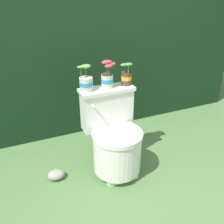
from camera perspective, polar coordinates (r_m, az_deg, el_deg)
name	(u,v)px	position (r m, az deg, el deg)	size (l,w,h in m)	color
ground_plane	(118,172)	(2.33, 1.27, -13.54)	(12.00, 12.00, 0.00)	#4C703D
hedge_backdrop	(71,45)	(3.11, -9.34, 14.96)	(3.99, 1.05, 1.79)	black
toilet	(114,139)	(2.18, 0.51, -6.25)	(0.47, 0.53, 0.74)	silver
potted_plant_left	(86,82)	(2.04, -5.96, 6.86)	(0.12, 0.11, 0.22)	beige
potted_plant_midleft	(107,77)	(2.10, -1.08, 8.11)	(0.14, 0.11, 0.23)	beige
potted_plant_middle	(126,75)	(2.17, 3.33, 8.37)	(0.10, 0.11, 0.20)	#47382D
garden_stone	(56,175)	(2.29, -12.61, -13.80)	(0.15, 0.12, 0.08)	gray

